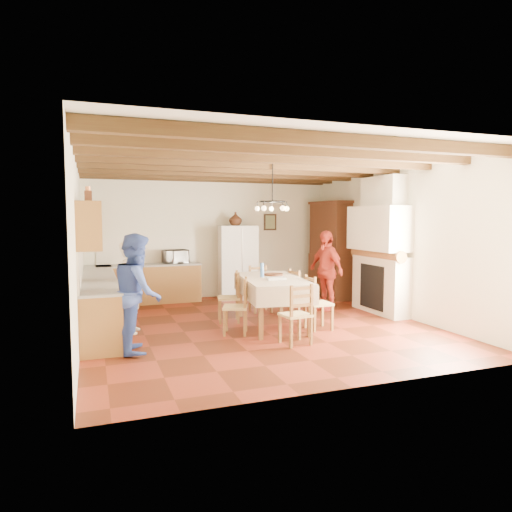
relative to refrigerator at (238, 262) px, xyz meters
The scene contains 31 objects.
floor 3.04m from the refrigerator, 100.93° to the right, with size 6.00×6.50×0.02m, color #4A1B0C.
ceiling 3.60m from the refrigerator, 100.93° to the right, with size 6.00×6.50×0.02m, color white.
wall_back 0.92m from the refrigerator, 143.20° to the left, with size 6.00×0.02×3.00m, color silver.
wall_front 6.16m from the refrigerator, 95.14° to the right, with size 6.00×0.02×3.00m, color silver.
wall_left 4.60m from the refrigerator, 141.33° to the right, with size 0.02×6.50×3.00m, color silver.
wall_right 3.81m from the refrigerator, 49.19° to the right, with size 0.02×6.50×3.00m, color silver.
ceiling_beams 3.54m from the refrigerator, 100.93° to the right, with size 6.00×6.30×0.16m, color #392111, non-canonical shape.
lower_cabinets_left 3.74m from the refrigerator, 151.04° to the right, with size 0.60×4.30×0.86m, color brown.
lower_cabinets_back 2.15m from the refrigerator, behind, with size 2.30×0.60×0.86m, color brown.
countertop_left 3.71m from the refrigerator, 151.04° to the right, with size 0.62×4.30×0.04m, color slate.
countertop_back 2.10m from the refrigerator, behind, with size 2.34×0.62×0.04m, color slate.
backsplash_left 3.98m from the refrigerator, 153.03° to the right, with size 0.03×4.30×0.60m, color silver.
backsplash_back 2.16m from the refrigerator, 169.57° to the left, with size 2.30×0.03×0.60m, color silver.
upper_cabinets 3.94m from the refrigerator, 151.95° to the right, with size 0.35×4.20×0.70m, color brown.
fireplace 3.46m from the refrigerator, 50.67° to the right, with size 0.56×1.60×2.80m, color beige, non-canonical shape.
wall_picture 1.44m from the refrigerator, 20.88° to the left, with size 0.34×0.03×0.42m, color black.
refrigerator is the anchor object (origin of this frame).
hutch 2.31m from the refrigerator, 16.28° to the right, with size 0.55×1.30×2.36m, color #3C1B10, non-canonical shape.
dining_table 2.96m from the refrigerator, 95.48° to the right, with size 1.29×2.14×0.88m.
chandelier 3.26m from the refrigerator, 95.48° to the right, with size 0.47×0.47×0.03m, color black.
chair_left_near 3.48m from the refrigerator, 108.35° to the right, with size 0.42×0.40×0.96m, color brown, non-canonical shape.
chair_left_far 2.60m from the refrigerator, 111.52° to the right, with size 0.42×0.40×0.96m, color brown, non-canonical shape.
chair_right_near 3.52m from the refrigerator, 83.58° to the right, with size 0.42×0.40×0.96m, color brown, non-canonical shape.
chair_right_far 2.62m from the refrigerator, 78.58° to the right, with size 0.42×0.40×0.96m, color brown, non-canonical shape.
chair_end_near 4.23m from the refrigerator, 95.37° to the right, with size 0.42×0.40×0.96m, color brown, non-canonical shape.
chair_end_far 1.77m from the refrigerator, 91.55° to the right, with size 0.42×0.40×0.96m, color brown, non-canonical shape.
person_man 3.75m from the refrigerator, 136.62° to the right, with size 0.58×0.38×1.58m, color white.
person_woman_blue 4.62m from the refrigerator, 126.18° to the right, with size 0.85×0.66×1.74m, color #32499B.
person_woman_red 2.40m from the refrigerator, 56.22° to the right, with size 0.99×0.41×1.70m, color #B83324.
microwave 1.50m from the refrigerator, behind, with size 0.56×0.38×0.31m, color silver.
fridge_vase 1.05m from the refrigerator, behind, with size 0.31×0.31×0.33m, color #3C1B10.
Camera 1 is at (-2.80, -7.69, 1.97)m, focal length 32.00 mm.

